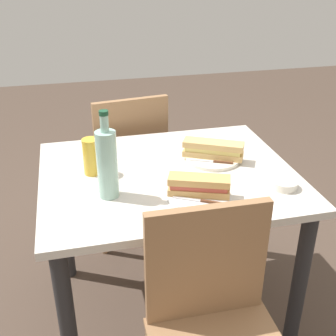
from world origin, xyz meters
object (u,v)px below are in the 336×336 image
knife_far (201,201)px  olive_bowl (284,184)px  dining_table (168,198)px  baguette_sandwich_near (213,149)px  chair_far (215,328)px  baguette_sandwich_far (199,185)px  chair_near (128,160)px  plate_far (199,195)px  knife_near (214,161)px  water_bottle (107,163)px  beer_glass (91,157)px  plate_near (213,158)px

knife_far → olive_bowl: bearing=-172.4°
dining_table → baguette_sandwich_near: bearing=-161.9°
chair_far → baguette_sandwich_far: chair_far is taller
chair_near → plate_far: bearing=99.8°
knife_near → plate_far: size_ratio=0.73×
water_bottle → olive_bowl: water_bottle is taller
plate_far → beer_glass: 0.45m
plate_near → water_bottle: size_ratio=0.71×
plate_near → chair_far: bearing=72.7°
dining_table → chair_far: size_ratio=1.15×
knife_near → dining_table: bearing=5.3°
water_bottle → chair_near: bearing=-103.0°
chair_near → knife_far: (-0.13, 0.87, 0.24)m
baguette_sandwich_far → water_bottle: size_ratio=0.71×
plate_far → chair_far: bearing=81.1°
baguette_sandwich_near → olive_bowl: bearing=122.2°
beer_glass → baguette_sandwich_near: bearing=-179.5°
beer_glass → olive_bowl: beer_glass is taller
chair_far → plate_near: bearing=-107.3°
knife_far → knife_near: bearing=-116.6°
dining_table → knife_near: 0.24m
plate_far → plate_near: bearing=-117.8°
plate_near → baguette_sandwich_far: 0.32m
dining_table → chair_near: chair_near is taller
chair_near → water_bottle: (0.17, 0.73, 0.35)m
chair_near → knife_near: chair_near is taller
plate_near → knife_near: knife_near is taller
baguette_sandwich_far → water_bottle: (0.31, -0.09, 0.08)m
baguette_sandwich_far → beer_glass: beer_glass is taller
knife_near → baguette_sandwich_far: 0.27m
plate_near → knife_near: 0.05m
dining_table → olive_bowl: olive_bowl is taller
baguette_sandwich_far → plate_near: bearing=-117.8°
plate_near → dining_table: bearing=18.1°
olive_bowl → beer_glass: bearing=-22.6°
chair_far → olive_bowl: bearing=-135.5°
chair_far → chair_near: 1.22m
baguette_sandwich_near → plate_near: bearing=180.0°
baguette_sandwich_far → olive_bowl: 0.33m
plate_near → baguette_sandwich_far: size_ratio=1.00×
plate_far → baguette_sandwich_far: (-0.00, -0.00, 0.04)m
dining_table → chair_near: bearing=-82.6°
knife_near → knife_far: same height
chair_far → knife_near: 0.70m
chair_far → beer_glass: 0.79m
chair_far → beer_glass: size_ratio=5.95×
dining_table → chair_near: (0.08, -0.61, -0.10)m
plate_far → baguette_sandwich_far: size_ratio=1.00×
chair_far → knife_near: chair_far is taller
baguette_sandwich_near → olive_bowl: 0.34m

